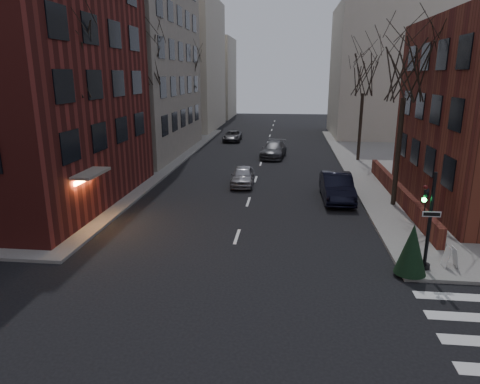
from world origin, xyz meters
name	(u,v)px	position (x,y,z in m)	size (l,w,h in m)	color
building_left_tan	(86,5)	(-17.00, 34.00, 14.00)	(18.00, 18.00, 28.00)	gray
low_wall_right	(398,192)	(9.30, 19.00, 0.65)	(0.35, 16.00, 1.00)	maroon
building_distant_la	(169,65)	(-15.00, 55.00, 9.00)	(14.00, 16.00, 18.00)	beige
building_distant_ra	(391,72)	(15.00, 50.00, 8.00)	(14.00, 14.00, 16.00)	beige
building_distant_lb	(205,78)	(-13.00, 72.00, 7.00)	(10.00, 12.00, 14.00)	beige
traffic_signal	(427,227)	(7.94, 8.99, 1.91)	(0.76, 0.44, 4.00)	black
tree_left_a	(70,59)	(-8.80, 14.00, 8.47)	(4.18, 4.18, 10.26)	#2D231C
tree_left_b	(146,58)	(-8.80, 26.00, 8.91)	(4.40, 4.40, 10.80)	#2D231C
tree_left_c	(187,71)	(-8.80, 40.00, 8.03)	(3.96, 3.96, 9.72)	#2D231C
tree_right_a	(406,69)	(8.80, 18.00, 8.03)	(3.96, 3.96, 9.72)	#2D231C
tree_right_b	(364,76)	(8.80, 32.00, 7.59)	(3.74, 3.74, 9.18)	#2D231C
streetlamp_near	(139,125)	(-8.20, 22.00, 4.24)	(0.36, 0.36, 6.28)	black
streetlamp_far	(198,105)	(-8.20, 42.00, 4.24)	(0.36, 0.36, 6.28)	black
parked_sedan	(337,187)	(5.53, 19.06, 0.85)	(1.80, 5.15, 1.70)	black
car_lane_silver	(243,176)	(-0.80, 22.20, 0.67)	(1.59, 3.96, 1.35)	#9E9EA3
car_lane_gray	(274,150)	(1.02, 33.08, 0.75)	(2.09, 5.14, 1.49)	#46474B
car_lane_far	(232,136)	(-4.25, 42.88, 0.61)	(2.02, 4.37, 1.21)	#3D3C41
sandwich_board	(451,257)	(9.08, 9.28, 0.58)	(0.38, 0.54, 0.86)	silver
evergreen_shrub	(412,249)	(7.30, 8.50, 1.17)	(1.23, 1.23, 2.05)	black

